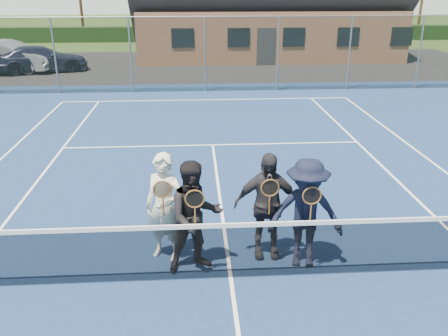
# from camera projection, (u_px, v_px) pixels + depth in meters

# --- Properties ---
(ground) EXTENTS (220.00, 220.00, 0.00)m
(ground) POSITION_uv_depth(u_px,v_px,m) (202.00, 66.00, 25.88)
(ground) COLOR #2E491A
(ground) RESTS_ON ground
(court_surface) EXTENTS (30.00, 30.00, 0.02)m
(court_surface) POSITION_uv_depth(u_px,v_px,m) (231.00, 278.00, 7.30)
(court_surface) COLOR navy
(court_surface) RESTS_ON ground
(tarmac_carpark) EXTENTS (40.00, 12.00, 0.01)m
(tarmac_carpark) POSITION_uv_depth(u_px,v_px,m) (128.00, 67.00, 25.63)
(tarmac_carpark) COLOR black
(tarmac_carpark) RESTS_ON ground
(hedge_row) EXTENTS (40.00, 1.20, 1.10)m
(hedge_row) POSITION_uv_depth(u_px,v_px,m) (198.00, 34.00, 36.83)
(hedge_row) COLOR black
(hedge_row) RESTS_ON ground
(car_b) EXTENTS (4.91, 2.48, 1.55)m
(car_b) POSITION_uv_depth(u_px,v_px,m) (8.00, 57.00, 23.92)
(car_b) COLOR #969A9F
(car_b) RESTS_ON ground
(car_c) EXTENTS (4.81, 3.12, 1.30)m
(car_c) POSITION_uv_depth(u_px,v_px,m) (42.00, 59.00, 23.92)
(car_c) COLOR #1A1C35
(car_c) RESTS_ON ground
(court_markings) EXTENTS (11.03, 23.83, 0.01)m
(court_markings) POSITION_uv_depth(u_px,v_px,m) (231.00, 277.00, 7.29)
(court_markings) COLOR white
(court_markings) RESTS_ON court_surface
(tennis_net) EXTENTS (11.68, 0.08, 1.10)m
(tennis_net) POSITION_uv_depth(u_px,v_px,m) (231.00, 248.00, 7.10)
(tennis_net) COLOR slate
(tennis_net) RESTS_ON ground
(perimeter_fence) EXTENTS (30.07, 0.07, 3.02)m
(perimeter_fence) POSITION_uv_depth(u_px,v_px,m) (205.00, 54.00, 19.29)
(perimeter_fence) COLOR slate
(perimeter_fence) RESTS_ON ground
(player_a) EXTENTS (0.77, 0.66, 1.80)m
(player_a) POSITION_uv_depth(u_px,v_px,m) (165.00, 207.00, 7.54)
(player_a) COLOR white
(player_a) RESTS_ON court_surface
(player_b) EXTENTS (1.03, 0.89, 1.80)m
(player_b) POSITION_uv_depth(u_px,v_px,m) (195.00, 217.00, 7.23)
(player_b) COLOR black
(player_b) RESTS_ON court_surface
(player_c) EXTENTS (1.07, 0.52, 1.80)m
(player_c) POSITION_uv_depth(u_px,v_px,m) (266.00, 206.00, 7.60)
(player_c) COLOR #28272C
(player_c) RESTS_ON court_surface
(player_d) EXTENTS (1.26, 0.85, 1.80)m
(player_d) POSITION_uv_depth(u_px,v_px,m) (306.00, 214.00, 7.34)
(player_d) COLOR black
(player_d) RESTS_ON court_surface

